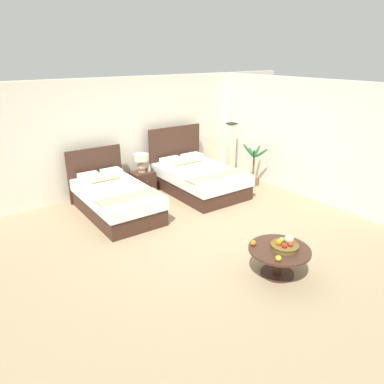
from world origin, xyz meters
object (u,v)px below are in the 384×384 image
(loose_apple, at_px, (278,258))
(vase, at_px, (149,168))
(nightstand, at_px, (143,182))
(potted_palm, at_px, (253,173))
(bed_near_window, at_px, (115,199))
(table_lamp, at_px, (141,161))
(coffee_table, at_px, (279,255))
(floor_lamp_corner, at_px, (231,150))
(bed_near_corner, at_px, (198,178))
(fruit_bowl, at_px, (285,245))
(loose_orange, at_px, (253,243))

(loose_apple, bearing_deg, vase, 83.87)
(nightstand, height_order, potted_palm, potted_palm)
(bed_near_window, distance_m, vase, 1.35)
(table_lamp, xyz_separation_m, coffee_table, (-0.04, -4.07, -0.44))
(floor_lamp_corner, bearing_deg, bed_near_corner, -161.73)
(potted_palm, bearing_deg, floor_lamp_corner, 86.27)
(fruit_bowl, xyz_separation_m, loose_orange, (-0.30, 0.33, -0.02))
(table_lamp, xyz_separation_m, loose_apple, (-0.30, -4.27, -0.29))
(fruit_bowl, bearing_deg, bed_near_window, 106.85)
(bed_near_corner, xyz_separation_m, fruit_bowl, (-1.04, -3.41, 0.16))
(table_lamp, bearing_deg, nightstand, -90.00)
(loose_apple, xyz_separation_m, loose_orange, (0.03, 0.49, 0.00))
(vase, distance_m, loose_orange, 3.75)
(vase, distance_m, potted_palm, 2.51)
(bed_near_window, bearing_deg, floor_lamp_corner, 7.78)
(loose_apple, relative_size, loose_orange, 0.98)
(bed_near_corner, bearing_deg, fruit_bowl, -106.92)
(bed_near_corner, relative_size, coffee_table, 2.42)
(coffee_table, distance_m, loose_apple, 0.37)
(table_lamp, xyz_separation_m, vase, (0.15, -0.06, -0.18))
(nightstand, relative_size, table_lamp, 1.20)
(nightstand, distance_m, table_lamp, 0.51)
(bed_near_corner, distance_m, table_lamp, 1.34)
(bed_near_corner, distance_m, loose_apple, 3.82)
(bed_near_corner, height_order, potted_palm, bed_near_corner)
(fruit_bowl, relative_size, potted_palm, 0.39)
(bed_near_window, relative_size, potted_palm, 2.05)
(loose_apple, relative_size, floor_lamp_corner, 0.06)
(vase, relative_size, loose_apple, 1.98)
(bed_near_window, height_order, nightstand, bed_near_window)
(table_lamp, height_order, loose_apple, table_lamp)
(coffee_table, bearing_deg, fruit_bowl, -36.55)
(fruit_bowl, distance_m, loose_apple, 0.36)
(floor_lamp_corner, height_order, potted_palm, floor_lamp_corner)
(fruit_bowl, distance_m, loose_orange, 0.44)
(loose_apple, bearing_deg, loose_orange, 86.66)
(table_lamp, distance_m, coffee_table, 4.09)
(bed_near_window, bearing_deg, vase, 29.42)
(table_lamp, bearing_deg, floor_lamp_corner, -5.53)
(nightstand, bearing_deg, table_lamp, 90.00)
(floor_lamp_corner, bearing_deg, loose_orange, -127.68)
(coffee_table, height_order, loose_orange, loose_orange)
(table_lamp, relative_size, potted_palm, 0.40)
(bed_near_corner, bearing_deg, vase, 144.78)
(bed_near_corner, bearing_deg, bed_near_window, -179.71)
(bed_near_window, bearing_deg, fruit_bowl, -73.15)
(bed_near_window, relative_size, coffee_table, 2.40)
(floor_lamp_corner, xyz_separation_m, potted_palm, (-0.06, -0.89, -0.40))
(floor_lamp_corner, bearing_deg, bed_near_window, -172.22)
(bed_near_window, height_order, floor_lamp_corner, floor_lamp_corner)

